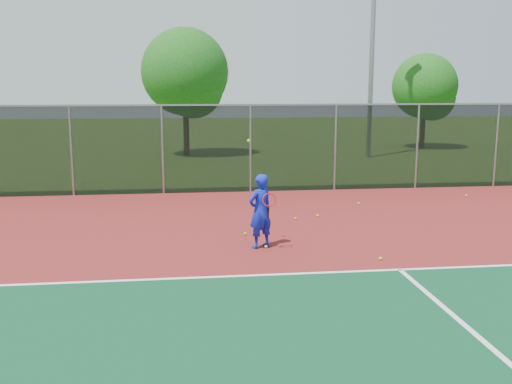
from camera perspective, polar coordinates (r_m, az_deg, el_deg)
ground at (r=8.59m, az=8.66°, el=-14.62°), size 120.00×120.00×0.00m
court_apron at (r=10.37m, az=5.68°, el=-9.97°), size 30.00×20.00×0.02m
fence_back at (r=19.71m, az=-0.57°, el=4.48°), size 30.00×0.06×3.03m
tennis_player at (r=12.84m, az=0.44°, el=-1.91°), size 0.74×0.75×2.46m
practice_ball_0 at (r=20.23m, az=20.29°, el=-0.33°), size 0.07×0.07×0.07m
practice_ball_2 at (r=15.73m, az=3.97°, el=-2.66°), size 0.07×0.07×0.07m
practice_ball_3 at (r=16.14m, az=6.18°, el=-2.36°), size 0.07×0.07×0.07m
practice_ball_4 at (r=17.99m, az=10.22°, el=-1.13°), size 0.07×0.07×0.07m
practice_ball_5 at (r=12.40m, az=12.35°, el=-6.51°), size 0.07×0.07×0.07m
practice_ball_6 at (r=14.10m, az=-1.09°, el=-4.19°), size 0.07×0.07×0.07m
practice_ball_8 at (r=12.99m, az=1.01°, el=-5.48°), size 0.07×0.07×0.07m
floodlight_n at (r=30.29m, az=11.66°, el=17.44°), size 0.90×0.40×13.22m
tree_back_left at (r=30.37m, az=-6.93°, el=11.46°), size 4.53×4.53×6.65m
tree_back_mid at (r=35.27m, az=16.71°, el=9.82°), size 3.77×3.77×5.54m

